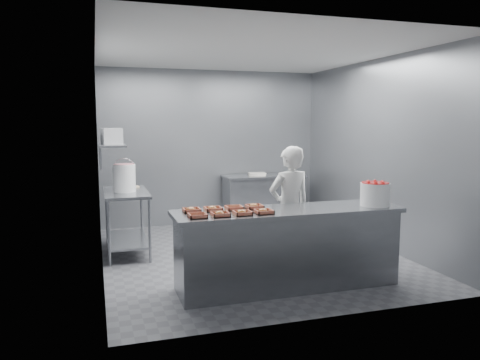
{
  "coord_description": "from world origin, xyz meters",
  "views": [
    {
      "loc": [
        -2.04,
        -6.11,
        1.87
      ],
      "look_at": [
        -0.21,
        -0.2,
        1.1
      ],
      "focal_mm": 35.0,
      "sensor_mm": 36.0,
      "label": 1
    }
  ],
  "objects_px": {
    "tray_1": "(220,214)",
    "tray_5": "(213,209)",
    "service_counter": "(288,248)",
    "appliance": "(112,136)",
    "tray_4": "(191,210)",
    "tray_0": "(198,216)",
    "back_counter": "(264,199)",
    "tray_2": "(242,213)",
    "strawberry_tub": "(375,193)",
    "glaze_bucket": "(124,177)",
    "tray_6": "(234,208)",
    "worker": "(290,208)",
    "tray_7": "(254,206)",
    "prep_table": "(126,212)",
    "tray_3": "(264,211)"
  },
  "relations": [
    {
      "from": "tray_1",
      "to": "tray_5",
      "type": "xyz_separation_m",
      "value": [
        0.0,
        0.31,
        0.0
      ]
    },
    {
      "from": "service_counter",
      "to": "appliance",
      "type": "xyz_separation_m",
      "value": [
        -1.82,
        1.9,
        1.22
      ]
    },
    {
      "from": "tray_4",
      "to": "appliance",
      "type": "height_order",
      "value": "appliance"
    },
    {
      "from": "tray_0",
      "to": "back_counter",
      "type": "bearing_deg",
      "value": 59.96
    },
    {
      "from": "tray_4",
      "to": "back_counter",
      "type": "bearing_deg",
      "value": 57.53
    },
    {
      "from": "tray_2",
      "to": "appliance",
      "type": "relative_size",
      "value": 0.64
    },
    {
      "from": "strawberry_tub",
      "to": "tray_0",
      "type": "bearing_deg",
      "value": -178.7
    },
    {
      "from": "service_counter",
      "to": "glaze_bucket",
      "type": "height_order",
      "value": "glaze_bucket"
    },
    {
      "from": "tray_6",
      "to": "worker",
      "type": "relative_size",
      "value": 0.12
    },
    {
      "from": "service_counter",
      "to": "tray_4",
      "type": "height_order",
      "value": "tray_4"
    },
    {
      "from": "tray_6",
      "to": "service_counter",
      "type": "bearing_deg",
      "value": -14.59
    },
    {
      "from": "tray_2",
      "to": "tray_5",
      "type": "bearing_deg",
      "value": 128.12
    },
    {
      "from": "worker",
      "to": "service_counter",
      "type": "bearing_deg",
      "value": 57.44
    },
    {
      "from": "strawberry_tub",
      "to": "tray_7",
      "type": "bearing_deg",
      "value": 169.51
    },
    {
      "from": "strawberry_tub",
      "to": "glaze_bucket",
      "type": "bearing_deg",
      "value": 143.55
    },
    {
      "from": "tray_5",
      "to": "appliance",
      "type": "relative_size",
      "value": 0.64
    },
    {
      "from": "worker",
      "to": "appliance",
      "type": "relative_size",
      "value": 5.41
    },
    {
      "from": "service_counter",
      "to": "tray_4",
      "type": "relative_size",
      "value": 13.88
    },
    {
      "from": "service_counter",
      "to": "appliance",
      "type": "bearing_deg",
      "value": 133.75
    },
    {
      "from": "tray_0",
      "to": "strawberry_tub",
      "type": "relative_size",
      "value": 0.56
    },
    {
      "from": "tray_6",
      "to": "glaze_bucket",
      "type": "height_order",
      "value": "glaze_bucket"
    },
    {
      "from": "prep_table",
      "to": "tray_3",
      "type": "relative_size",
      "value": 6.4
    },
    {
      "from": "glaze_bucket",
      "to": "service_counter",
      "type": "bearing_deg",
      "value": -48.68
    },
    {
      "from": "tray_1",
      "to": "tray_2",
      "type": "bearing_deg",
      "value": 0.0
    },
    {
      "from": "prep_table",
      "to": "tray_5",
      "type": "height_order",
      "value": "tray_5"
    },
    {
      "from": "prep_table",
      "to": "strawberry_tub",
      "type": "bearing_deg",
      "value": -37.35
    },
    {
      "from": "tray_0",
      "to": "glaze_bucket",
      "type": "xyz_separation_m",
      "value": [
        -0.6,
        2.05,
        0.18
      ]
    },
    {
      "from": "back_counter",
      "to": "tray_4",
      "type": "height_order",
      "value": "tray_4"
    },
    {
      "from": "tray_3",
      "to": "strawberry_tub",
      "type": "relative_size",
      "value": 0.56
    },
    {
      "from": "tray_1",
      "to": "tray_6",
      "type": "relative_size",
      "value": 1.0
    },
    {
      "from": "tray_0",
      "to": "glaze_bucket",
      "type": "distance_m",
      "value": 2.14
    },
    {
      "from": "back_counter",
      "to": "strawberry_tub",
      "type": "distance_m",
      "value": 3.41
    },
    {
      "from": "appliance",
      "to": "tray_3",
      "type": "bearing_deg",
      "value": -62.96
    },
    {
      "from": "tray_4",
      "to": "tray_5",
      "type": "distance_m",
      "value": 0.24
    },
    {
      "from": "glaze_bucket",
      "to": "prep_table",
      "type": "bearing_deg",
      "value": 73.04
    },
    {
      "from": "tray_1",
      "to": "glaze_bucket",
      "type": "xyz_separation_m",
      "value": [
        -0.84,
        2.05,
        0.18
      ]
    },
    {
      "from": "tray_3",
      "to": "appliance",
      "type": "xyz_separation_m",
      "value": [
        -1.47,
        2.05,
        0.75
      ]
    },
    {
      "from": "tray_1",
      "to": "strawberry_tub",
      "type": "bearing_deg",
      "value": 1.47
    },
    {
      "from": "tray_1",
      "to": "worker",
      "type": "height_order",
      "value": "worker"
    },
    {
      "from": "tray_1",
      "to": "worker",
      "type": "bearing_deg",
      "value": 34.25
    },
    {
      "from": "tray_0",
      "to": "tray_1",
      "type": "bearing_deg",
      "value": -0.0
    },
    {
      "from": "prep_table",
      "to": "appliance",
      "type": "xyz_separation_m",
      "value": [
        -0.17,
        -0.05,
        1.08
      ]
    },
    {
      "from": "tray_3",
      "to": "tray_6",
      "type": "height_order",
      "value": "tray_3"
    },
    {
      "from": "tray_0",
      "to": "strawberry_tub",
      "type": "distance_m",
      "value": 2.11
    },
    {
      "from": "back_counter",
      "to": "tray_4",
      "type": "distance_m",
      "value": 3.7
    },
    {
      "from": "tray_4",
      "to": "strawberry_tub",
      "type": "bearing_deg",
      "value": -6.96
    },
    {
      "from": "tray_5",
      "to": "tray_3",
      "type": "bearing_deg",
      "value": -32.51
    },
    {
      "from": "tray_1",
      "to": "tray_3",
      "type": "height_order",
      "value": "same"
    },
    {
      "from": "tray_5",
      "to": "tray_0",
      "type": "bearing_deg",
      "value": -127.77
    },
    {
      "from": "tray_3",
      "to": "worker",
      "type": "relative_size",
      "value": 0.12
    }
  ]
}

